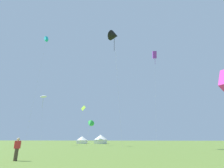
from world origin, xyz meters
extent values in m
cube|color=#1EB7CC|center=(-21.95, 38.94, 31.62)|extent=(1.77, 1.57, 1.88)
cylinder|color=#B2B2B7|center=(-22.75, 38.55, 15.81)|extent=(1.62, 0.80, 31.63)
cone|color=green|center=(-11.78, 57.33, 6.78)|extent=(2.62, 3.05, 2.98)
cylinder|color=#B2B2B7|center=(-12.37, 56.41, 3.39)|extent=(1.19, 1.86, 6.78)
ellipsoid|color=white|center=(-22.88, 43.05, 14.02)|extent=(2.60, 1.49, 0.77)
cylinder|color=#A4A4A4|center=(-22.88, 43.05, 12.05)|extent=(0.06, 0.06, 3.00)
cylinder|color=#B2B2B7|center=(-21.82, 42.07, 7.01)|extent=(2.16, 1.98, 14.02)
cube|color=purple|center=(11.24, 43.40, 25.79)|extent=(1.18, 1.94, 2.43)
cylinder|color=#63238B|center=(11.24, 43.40, 23.95)|extent=(0.07, 0.07, 2.48)
cylinder|color=#B2B2B7|center=(10.47, 42.71, 12.90)|extent=(1.57, 1.40, 25.79)
cube|color=#99DB2D|center=(-9.88, 42.60, 10.05)|extent=(1.61, 0.91, 1.71)
cylinder|color=#B2B2B7|center=(-10.26, 41.82, 5.03)|extent=(0.77, 1.57, 10.06)
cone|color=black|center=(1.03, 28.53, 23.69)|extent=(3.42, 3.18, 2.91)
cylinder|color=black|center=(1.03, 28.53, 21.45)|extent=(0.07, 0.07, 3.27)
cylinder|color=#B2B2B7|center=(1.82, 27.49, 11.84)|extent=(1.61, 2.11, 23.69)
cylinder|color=#473828|center=(-4.18, 8.88, 0.45)|extent=(0.28, 0.28, 0.90)
cube|color=red|center=(-4.18, 8.88, 1.20)|extent=(0.42, 0.34, 0.60)
sphere|color=beige|center=(-4.18, 8.88, 1.62)|extent=(0.22, 0.22, 0.22)
cylinder|color=red|center=(-4.42, 8.88, 1.20)|extent=(0.09, 0.09, 0.55)
cylinder|color=red|center=(-3.94, 8.88, 1.20)|extent=(0.09, 0.09, 0.55)
cube|color=white|center=(-15.57, 60.45, 0.61)|extent=(3.25, 3.25, 1.22)
cone|color=white|center=(-15.57, 60.45, 1.93)|extent=(4.06, 4.06, 1.42)
cube|color=white|center=(-8.47, 60.45, 0.73)|extent=(3.88, 3.88, 1.46)
cone|color=white|center=(-8.47, 60.45, 2.31)|extent=(4.85, 4.85, 1.70)
camera|label=1|loc=(5.45, -4.37, 1.62)|focal=27.50mm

